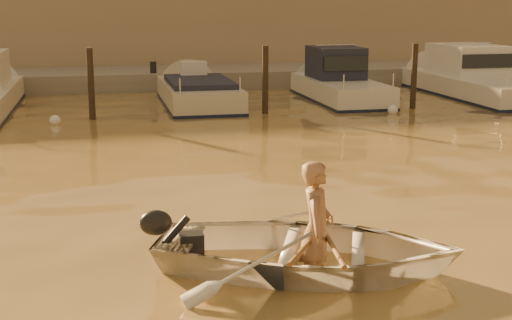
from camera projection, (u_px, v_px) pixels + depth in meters
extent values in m
imported|color=silver|center=(308.00, 250.00, 8.80)|extent=(4.48, 3.85, 0.78)
imported|color=#9D704E|center=(317.00, 229.00, 8.72)|extent=(0.60, 0.72, 1.70)
cylinder|color=brown|center=(329.00, 239.00, 8.73)|extent=(0.38, 2.09, 0.13)
cylinder|color=brown|center=(312.00, 238.00, 8.76)|extent=(1.13, 1.84, 0.13)
cylinder|color=#2D2319|center=(91.00, 88.00, 19.88)|extent=(0.18, 0.18, 2.20)
cylinder|color=#2D2319|center=(265.00, 83.00, 20.93)|extent=(0.18, 0.18, 2.20)
cylinder|color=#2D2319|center=(414.00, 79.00, 21.92)|extent=(0.18, 0.18, 2.20)
sphere|color=white|center=(55.00, 121.00, 19.27)|extent=(0.30, 0.30, 0.30)
sphere|color=#D74619|center=(200.00, 113.00, 20.51)|extent=(0.30, 0.30, 0.30)
sphere|color=silver|center=(393.00, 110.00, 21.10)|extent=(0.30, 0.30, 0.30)
cube|color=gray|center=(99.00, 83.00, 27.42)|extent=(52.00, 4.00, 1.00)
cube|color=#9E8466|center=(96.00, 20.00, 32.17)|extent=(46.00, 7.00, 4.80)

